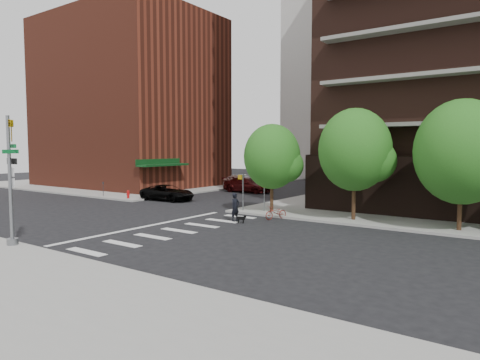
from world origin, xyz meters
The scene contains 17 objects.
ground centered at (0.00, 0.00, 0.00)m, with size 120.00×120.00×0.00m, color black.
sidewalk_nw centered at (-24.50, 23.50, 0.07)m, with size 31.00×33.00×0.15m, color gray.
crosswalk centered at (2.21, 0.00, 0.01)m, with size 3.85×13.00×0.01m.
midrise_nw centered at (-22.00, 18.00, 10.15)m, with size 21.40×15.50×20.00m.
tree_a centered at (4.00, 8.50, 4.04)m, with size 4.00×4.00×5.90m.
tree_b centered at (10.00, 8.50, 4.54)m, with size 4.50×4.50×6.65m.
tree_c centered at (16.00, 8.50, 4.45)m, with size 5.00×5.00×6.80m.
traffic_signal centered at (-0.47, -7.49, 2.70)m, with size 0.90×0.75×6.00m.
pedestrian_signal centered at (2.32, 7.92, 1.85)m, with size 2.18×0.67×2.60m.
fire_hydrant centered at (-10.50, 7.80, 0.55)m, with size 0.24×0.24×0.73m.
parking_meter centered at (-14.00, 7.80, 0.96)m, with size 0.10×0.08×1.32m.
parked_car_black centered at (-7.39, 9.60, 0.69)m, with size 5.00×2.30×1.39m, color black.
parked_car_maroon centered at (-5.50, 19.41, 0.78)m, with size 5.39×2.19×1.56m, color #380B0B.
parked_car_silver centered at (-8.20, 22.58, 0.78)m, with size 4.74×1.65×1.56m, color #AEB2B7.
scooter centered at (5.53, 6.50, 0.45)m, with size 0.60×1.72×0.90m, color maroon.
dog_walker centered at (3.80, 4.35, 0.91)m, with size 0.44×0.66×1.82m, color black.
dog centered at (4.49, 4.02, 0.32)m, with size 0.60×0.28×0.50m.
Camera 1 is at (19.52, -17.46, 4.68)m, focal length 32.00 mm.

